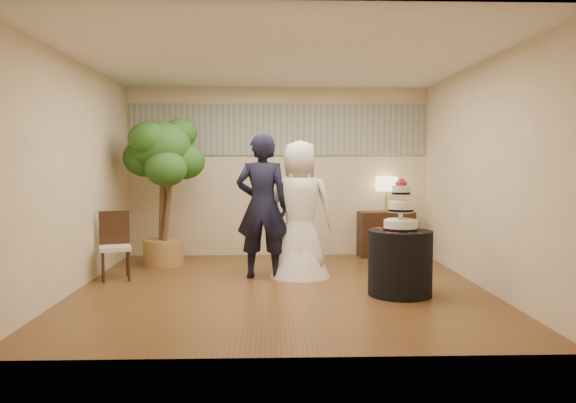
{
  "coord_description": "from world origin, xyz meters",
  "views": [
    {
      "loc": [
        -0.14,
        -6.89,
        1.56
      ],
      "look_at": [
        0.1,
        0.4,
        1.05
      ],
      "focal_mm": 35.0,
      "sensor_mm": 36.0,
      "label": 1
    }
  ],
  "objects_px": {
    "table_lamp": "(386,194)",
    "bride": "(300,209)",
    "wedding_cake": "(401,204)",
    "console": "(386,234)",
    "cake_table": "(400,263)",
    "side_chair": "(115,246)",
    "groom": "(262,206)",
    "ficus_tree": "(163,190)"
  },
  "relations": [
    {
      "from": "groom",
      "to": "wedding_cake",
      "type": "bearing_deg",
      "value": 153.38
    },
    {
      "from": "console",
      "to": "table_lamp",
      "type": "distance_m",
      "value": 0.66
    },
    {
      "from": "wedding_cake",
      "to": "ficus_tree",
      "type": "distance_m",
      "value": 3.74
    },
    {
      "from": "bride",
      "to": "side_chair",
      "type": "xyz_separation_m",
      "value": [
        -2.47,
        -0.14,
        -0.48
      ]
    },
    {
      "from": "side_chair",
      "to": "table_lamp",
      "type": "bearing_deg",
      "value": 5.88
    },
    {
      "from": "groom",
      "to": "console",
      "type": "relative_size",
      "value": 2.17
    },
    {
      "from": "table_lamp",
      "to": "bride",
      "type": "bearing_deg",
      "value": -133.47
    },
    {
      "from": "wedding_cake",
      "to": "console",
      "type": "bearing_deg",
      "value": 81.72
    },
    {
      "from": "ficus_tree",
      "to": "console",
      "type": "bearing_deg",
      "value": 11.19
    },
    {
      "from": "groom",
      "to": "bride",
      "type": "height_order",
      "value": "groom"
    },
    {
      "from": "cake_table",
      "to": "table_lamp",
      "type": "height_order",
      "value": "table_lamp"
    },
    {
      "from": "cake_table",
      "to": "table_lamp",
      "type": "relative_size",
      "value": 1.32
    },
    {
      "from": "console",
      "to": "table_lamp",
      "type": "bearing_deg",
      "value": 0.0
    },
    {
      "from": "bride",
      "to": "ficus_tree",
      "type": "xyz_separation_m",
      "value": [
        -2.03,
        0.9,
        0.21
      ]
    },
    {
      "from": "groom",
      "to": "table_lamp",
      "type": "bearing_deg",
      "value": -134.31
    },
    {
      "from": "wedding_cake",
      "to": "side_chair",
      "type": "xyz_separation_m",
      "value": [
        -3.58,
        0.99,
        -0.62
      ]
    },
    {
      "from": "wedding_cake",
      "to": "table_lamp",
      "type": "bearing_deg",
      "value": 81.72
    },
    {
      "from": "console",
      "to": "wedding_cake",
      "type": "bearing_deg",
      "value": -103.55
    },
    {
      "from": "console",
      "to": "table_lamp",
      "type": "height_order",
      "value": "table_lamp"
    },
    {
      "from": "wedding_cake",
      "to": "console",
      "type": "distance_m",
      "value": 2.84
    },
    {
      "from": "groom",
      "to": "ficus_tree",
      "type": "height_order",
      "value": "ficus_tree"
    },
    {
      "from": "bride",
      "to": "wedding_cake",
      "type": "bearing_deg",
      "value": 137.15
    },
    {
      "from": "groom",
      "to": "ficus_tree",
      "type": "relative_size",
      "value": 0.85
    },
    {
      "from": "bride",
      "to": "wedding_cake",
      "type": "height_order",
      "value": "bride"
    },
    {
      "from": "ficus_tree",
      "to": "bride",
      "type": "bearing_deg",
      "value": -23.85
    },
    {
      "from": "console",
      "to": "table_lamp",
      "type": "xyz_separation_m",
      "value": [
        0.0,
        0.0,
        0.66
      ]
    },
    {
      "from": "ficus_tree",
      "to": "side_chair",
      "type": "relative_size",
      "value": 2.52
    },
    {
      "from": "cake_table",
      "to": "console",
      "type": "xyz_separation_m",
      "value": [
        0.4,
        2.72,
        -0.01
      ]
    },
    {
      "from": "table_lamp",
      "to": "ficus_tree",
      "type": "bearing_deg",
      "value": -168.81
    },
    {
      "from": "bride",
      "to": "side_chair",
      "type": "height_order",
      "value": "bride"
    },
    {
      "from": "groom",
      "to": "wedding_cake",
      "type": "height_order",
      "value": "groom"
    },
    {
      "from": "table_lamp",
      "to": "side_chair",
      "type": "distance_m",
      "value": 4.38
    },
    {
      "from": "cake_table",
      "to": "ficus_tree",
      "type": "bearing_deg",
      "value": 147.26
    },
    {
      "from": "bride",
      "to": "wedding_cake",
      "type": "xyz_separation_m",
      "value": [
        1.12,
        -1.12,
        0.14
      ]
    },
    {
      "from": "groom",
      "to": "side_chair",
      "type": "distance_m",
      "value": 2.02
    },
    {
      "from": "wedding_cake",
      "to": "side_chair",
      "type": "relative_size",
      "value": 0.67
    },
    {
      "from": "wedding_cake",
      "to": "console",
      "type": "relative_size",
      "value": 0.68
    },
    {
      "from": "table_lamp",
      "to": "side_chair",
      "type": "relative_size",
      "value": 0.64
    },
    {
      "from": "cake_table",
      "to": "side_chair",
      "type": "xyz_separation_m",
      "value": [
        -3.58,
        0.99,
        0.07
      ]
    },
    {
      "from": "cake_table",
      "to": "bride",
      "type": "bearing_deg",
      "value": 134.79
    },
    {
      "from": "groom",
      "to": "bride",
      "type": "bearing_deg",
      "value": -165.42
    },
    {
      "from": "groom",
      "to": "side_chair",
      "type": "xyz_separation_m",
      "value": [
        -1.95,
        -0.06,
        -0.52
      ]
    }
  ]
}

